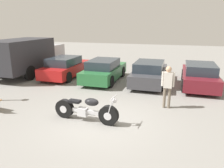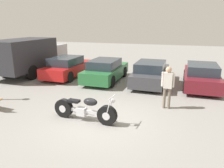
{
  "view_description": "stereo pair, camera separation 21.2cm",
  "coord_description": "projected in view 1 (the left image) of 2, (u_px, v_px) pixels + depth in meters",
  "views": [
    {
      "loc": [
        2.5,
        -6.73,
        3.41
      ],
      "look_at": [
        -0.15,
        2.01,
        0.85
      ],
      "focal_mm": 35.0,
      "sensor_mm": 36.0,
      "label": 1
    },
    {
      "loc": [
        2.7,
        -6.67,
        3.41
      ],
      "look_at": [
        -0.15,
        2.01,
        0.85
      ],
      "focal_mm": 35.0,
      "sensor_mm": 36.0,
      "label": 2
    }
  ],
  "objects": [
    {
      "name": "motorcycle",
      "position": [
        85.0,
        110.0,
        7.79
      ],
      "size": [
        2.46,
        0.64,
        1.05
      ],
      "color": "black",
      "rests_on": "ground_plane"
    },
    {
      "name": "person_standing",
      "position": [
        168.0,
        83.0,
        8.83
      ],
      "size": [
        0.52,
        0.24,
        1.75
      ],
      "color": "#726656",
      "rests_on": "ground_plane"
    },
    {
      "name": "parked_car_dark_grey",
      "position": [
        149.0,
        73.0,
        12.52
      ],
      "size": [
        1.8,
        4.18,
        1.33
      ],
      "color": "#3D3D42",
      "rests_on": "ground_plane"
    },
    {
      "name": "parked_car_green",
      "position": [
        104.0,
        70.0,
        13.19
      ],
      "size": [
        1.8,
        4.18,
        1.33
      ],
      "color": "#286B38",
      "rests_on": "ground_plane"
    },
    {
      "name": "parked_car_maroon",
      "position": [
        199.0,
        76.0,
        11.91
      ],
      "size": [
        1.8,
        4.18,
        1.33
      ],
      "color": "maroon",
      "rests_on": "ground_plane"
    },
    {
      "name": "parked_car_red",
      "position": [
        66.0,
        67.0,
        14.13
      ],
      "size": [
        1.8,
        4.18,
        1.33
      ],
      "color": "red",
      "rests_on": "ground_plane"
    },
    {
      "name": "delivery_truck",
      "position": [
        27.0,
        55.0,
        14.61
      ],
      "size": [
        2.36,
        5.97,
        2.4
      ],
      "color": "#2D2D33",
      "rests_on": "ground_plane"
    },
    {
      "name": "ground_plane",
      "position": [
        100.0,
        122.0,
        7.82
      ],
      "size": [
        60.0,
        60.0,
        0.0
      ],
      "primitive_type": "plane",
      "color": "gray"
    }
  ]
}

